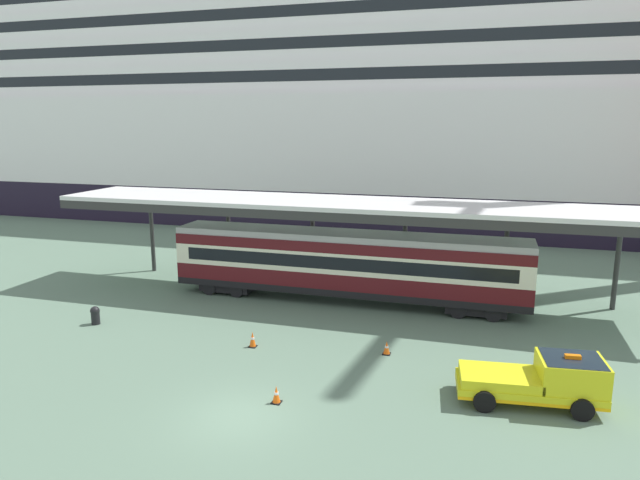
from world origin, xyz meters
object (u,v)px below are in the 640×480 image
Objects in this scene: quay_bollard at (95,315)px; cruise_ship at (338,92)px; service_truck at (544,379)px; traffic_cone_near at (387,348)px; traffic_cone_mid at (276,395)px; train_carriage at (346,263)px; traffic_cone_far at (253,339)px.

cruise_ship is at bearing 86.81° from quay_bollard.
traffic_cone_near is (-6.36, 2.89, -0.69)m from service_truck.
service_truck reaches higher than quay_bollard.
traffic_cone_near is 15.21m from quay_bollard.
traffic_cone_mid is at bearing -163.80° from service_truck.
service_truck is at bearing -65.79° from cruise_ship.
train_carriage reaches higher than traffic_cone_near.
train_carriage is 33.38× the size of traffic_cone_near.
cruise_ship is 44.14m from traffic_cone_near.
train_carriage is 13.85m from quay_bollard.
traffic_cone_far reaches higher than traffic_cone_mid.
service_truck is 8.79× the size of traffic_cone_near.
service_truck is 8.04× the size of traffic_cone_mid.
traffic_cone_mid is 5.58m from traffic_cone_far.
quay_bollard is at bearing -178.23° from traffic_cone_near.
service_truck is 7.29× the size of traffic_cone_far.
traffic_cone_mid is at bearing -87.87° from train_carriage.
quay_bollard is at bearing 156.68° from traffic_cone_mid.
train_carriage is at bearing 117.67° from traffic_cone_near.
traffic_cone_far is (6.78, -40.98, -13.27)m from cruise_ship.
quay_bollard reaches higher than traffic_cone_near.
train_carriage is 12.76m from traffic_cone_mid.
traffic_cone_mid is (9.77, -45.69, -13.31)m from cruise_ship.
train_carriage is at bearing 72.25° from traffic_cone_far.
service_truck is (19.30, -42.92, -12.65)m from cruise_ship.
train_carriage reaches higher than quay_bollard.
service_truck is (10.00, -9.82, -1.31)m from train_carriage.
traffic_cone_far is 9.05m from quay_bollard.
traffic_cone_far is (-6.16, -0.94, 0.06)m from traffic_cone_near.
traffic_cone_mid is (0.47, -12.59, -1.97)m from train_carriage.
train_carriage reaches higher than traffic_cone_far.
cruise_ship reaches higher than traffic_cone_mid.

